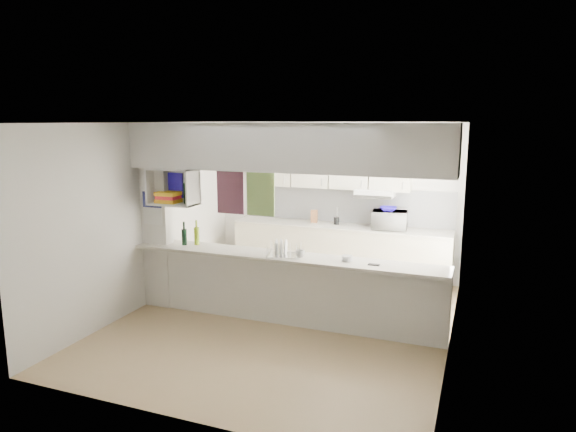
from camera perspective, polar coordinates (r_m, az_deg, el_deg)
The scene contains 16 objects.
floor at distance 6.92m, azimuth -0.59°, elevation -11.73°, with size 4.80×4.80×0.00m, color tan.
ceiling at distance 6.40m, azimuth -0.64°, elevation 10.34°, with size 4.80×4.80×0.00m, color white.
wall_back at distance 8.78m, azimuth 5.15°, elevation 1.85°, with size 4.20×4.20×0.00m, color silver.
wall_left at distance 7.55m, azimuth -15.61°, elevation 0.07°, with size 4.80×4.80×0.00m, color silver.
wall_right at distance 6.10m, azimuth 18.07°, elevation -2.51°, with size 4.80×4.80×0.00m, color silver.
servery_partition at distance 6.54m, azimuth -2.03°, elevation 2.07°, with size 4.20×0.50×2.60m.
cubby_shelf at distance 7.13m, azimuth -12.62°, elevation 2.95°, with size 0.65×0.35×0.50m.
kitchen_run at distance 8.57m, azimuth 5.65°, elevation -1.60°, with size 3.60×0.63×2.24m.
microwave at distance 8.29m, azimuth 11.23°, elevation -0.45°, with size 0.54×0.37×0.30m, color white.
bowl at distance 8.23m, azimuth 11.10°, elevation 0.76°, with size 0.27×0.27×0.07m, color #190D91.
dish_rack at distance 6.57m, azimuth -0.45°, elevation -3.69°, with size 0.48×0.40×0.22m.
cup at distance 6.45m, azimuth 1.34°, elevation -4.21°, with size 0.12×0.12×0.09m, color white.
wine_bottles at distance 7.26m, azimuth -10.76°, elevation -2.18°, with size 0.22×0.15×0.35m.
plastic_tubs at distance 6.38m, azimuth 6.79°, elevation -4.73°, with size 0.49×0.17×0.07m.
utensil_jar at distance 8.56m, azimuth 5.40°, elevation -0.53°, with size 0.09×0.09×0.13m, color black.
knife_block at distance 8.70m, azimuth 2.92°, elevation -0.03°, with size 0.11×0.09×0.21m, color brown.
Camera 1 is at (2.35, -5.95, 2.63)m, focal length 32.00 mm.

